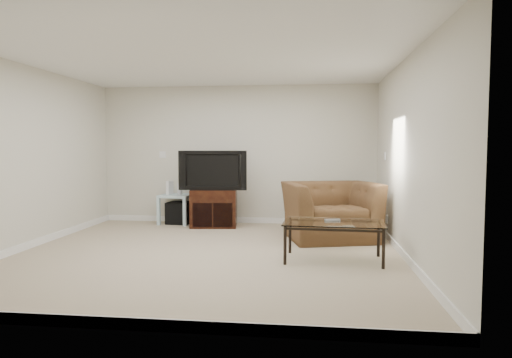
# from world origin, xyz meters

# --- Properties ---
(floor) EXTENTS (5.00, 5.00, 0.00)m
(floor) POSITION_xyz_m (0.00, 0.00, 0.00)
(floor) COLOR tan
(floor) RESTS_ON ground
(ceiling) EXTENTS (5.00, 5.00, 0.00)m
(ceiling) POSITION_xyz_m (0.00, 0.00, 2.50)
(ceiling) COLOR white
(ceiling) RESTS_ON ground
(wall_back) EXTENTS (5.00, 0.02, 2.50)m
(wall_back) POSITION_xyz_m (0.00, 2.50, 1.25)
(wall_back) COLOR silver
(wall_back) RESTS_ON ground
(wall_left) EXTENTS (0.02, 5.00, 2.50)m
(wall_left) POSITION_xyz_m (-2.50, 0.00, 1.25)
(wall_left) COLOR silver
(wall_left) RESTS_ON ground
(wall_right) EXTENTS (0.02, 5.00, 2.50)m
(wall_right) POSITION_xyz_m (2.50, 0.00, 1.25)
(wall_right) COLOR silver
(wall_right) RESTS_ON ground
(plate_back) EXTENTS (0.12, 0.02, 0.12)m
(plate_back) POSITION_xyz_m (-1.40, 2.49, 1.25)
(plate_back) COLOR white
(plate_back) RESTS_ON wall_back
(plate_right_switch) EXTENTS (0.02, 0.09, 0.13)m
(plate_right_switch) POSITION_xyz_m (2.49, 1.60, 1.25)
(plate_right_switch) COLOR white
(plate_right_switch) RESTS_ON wall_right
(plate_right_outlet) EXTENTS (0.02, 0.08, 0.12)m
(plate_right_outlet) POSITION_xyz_m (2.49, 1.30, 0.30)
(plate_right_outlet) COLOR white
(plate_right_outlet) RESTS_ON wall_right
(tv_stand) EXTENTS (0.84, 0.63, 0.66)m
(tv_stand) POSITION_xyz_m (-0.34, 2.05, 0.33)
(tv_stand) COLOR black
(tv_stand) RESTS_ON floor
(dvd_player) EXTENTS (0.44, 0.33, 0.06)m
(dvd_player) POSITION_xyz_m (-0.34, 2.01, 0.55)
(dvd_player) COLOR black
(dvd_player) RESTS_ON tv_stand
(television) EXTENTS (1.10, 0.29, 0.67)m
(television) POSITION_xyz_m (-0.34, 2.02, 0.99)
(television) COLOR black
(television) RESTS_ON tv_stand
(side_table) EXTENTS (0.62, 0.62, 0.53)m
(side_table) POSITION_xyz_m (-1.07, 2.28, 0.27)
(side_table) COLOR #A2B4C8
(side_table) RESTS_ON floor
(subwoofer) EXTENTS (0.44, 0.44, 0.41)m
(subwoofer) POSITION_xyz_m (-1.04, 2.30, 0.19)
(subwoofer) COLOR black
(subwoofer) RESTS_ON floor
(game_console) EXTENTS (0.09, 0.19, 0.24)m
(game_console) POSITION_xyz_m (-1.21, 2.27, 0.65)
(game_console) COLOR white
(game_console) RESTS_ON side_table
(game_case) EXTENTS (0.06, 0.16, 0.21)m
(game_case) POSITION_xyz_m (-1.01, 2.25, 0.64)
(game_case) COLOR silver
(game_case) RESTS_ON side_table
(recliner) EXTENTS (1.50, 1.17, 1.15)m
(recliner) POSITION_xyz_m (1.64, 1.20, 0.58)
(recliner) COLOR #4B3321
(recliner) RESTS_ON floor
(coffee_table) EXTENTS (1.25, 0.75, 0.47)m
(coffee_table) POSITION_xyz_m (1.61, -0.14, 0.24)
(coffee_table) COLOR black
(coffee_table) RESTS_ON floor
(remote) EXTENTS (0.20, 0.09, 0.02)m
(remote) POSITION_xyz_m (1.60, -0.05, 0.49)
(remote) COLOR #B2B2B7
(remote) RESTS_ON coffee_table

